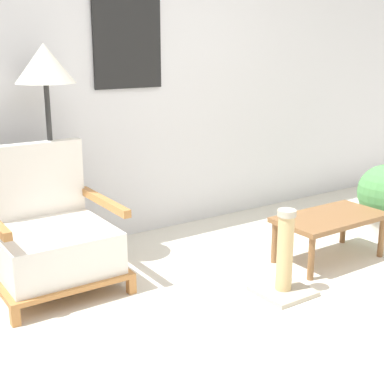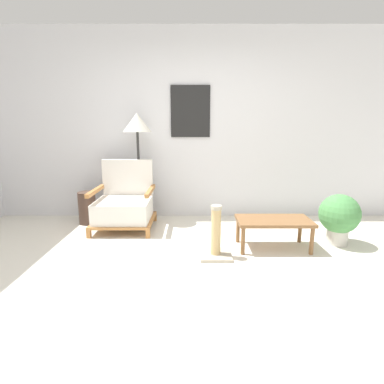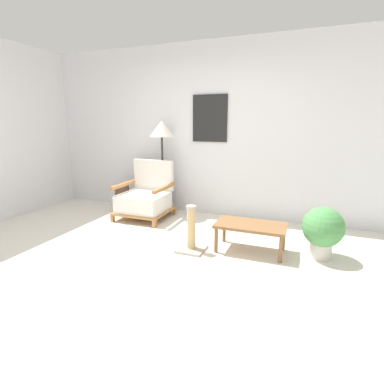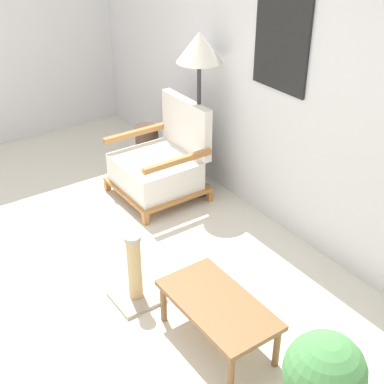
% 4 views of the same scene
% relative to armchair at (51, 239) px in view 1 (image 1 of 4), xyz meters
% --- Properties ---
extents(ground_plane, '(14.00, 14.00, 0.00)m').
position_rel_armchair_xyz_m(ground_plane, '(0.90, -1.49, -0.32)').
color(ground_plane, silver).
extents(wall_back, '(8.00, 0.09, 2.70)m').
position_rel_armchair_xyz_m(wall_back, '(0.90, 0.60, 1.04)').
color(wall_back, silver).
rests_on(wall_back, ground_plane).
extents(armchair, '(0.77, 0.74, 0.89)m').
position_rel_armchair_xyz_m(armchair, '(0.00, 0.00, 0.00)').
color(armchair, '#B2753D').
rests_on(armchair, ground_plane).
extents(floor_lamp, '(0.39, 0.39, 1.52)m').
position_rel_armchair_xyz_m(floor_lamp, '(0.15, 0.32, 1.00)').
color(floor_lamp, '#2D2D2D').
rests_on(floor_lamp, ground_plane).
extents(coffee_table, '(0.81, 0.44, 0.34)m').
position_rel_armchair_xyz_m(coffee_table, '(1.81, -0.70, -0.02)').
color(coffee_table, brown).
rests_on(coffee_table, ground_plane).
extents(scratching_post, '(0.33, 0.33, 0.55)m').
position_rel_armchair_xyz_m(scratching_post, '(1.15, -0.93, -0.13)').
color(scratching_post, '#B2A893').
rests_on(scratching_post, ground_plane).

